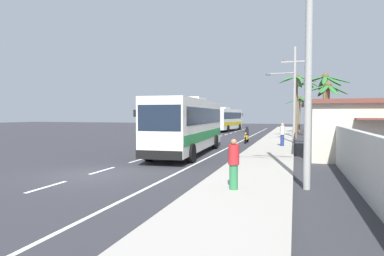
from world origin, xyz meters
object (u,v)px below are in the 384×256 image
Objects in this scene: coach_bus_far_lane at (226,119)px; pedestrian_midwalk at (234,163)px; palm_farthest at (300,104)px; palm_nearest at (306,94)px; palm_second at (328,100)px; palm_fourth at (296,94)px; coach_bus_foreground at (188,124)px; motorcycle_beside_bus at (247,136)px; utility_pole_mid at (293,92)px; utility_pole_nearest at (306,32)px; pedestrian_near_kerb at (282,134)px; palm_third at (325,94)px.

pedestrian_midwalk is (8.35, -38.93, -0.91)m from coach_bus_far_lane.
palm_nearest is at bearing -83.30° from palm_farthest.
palm_second is at bearing -63.15° from coach_bus_far_lane.
palm_second is 0.71× the size of palm_fourth.
motorcycle_beside_bus is (2.55, 9.21, -1.34)m from coach_bus_foreground.
utility_pole_mid is (1.73, 19.13, 3.52)m from pedestrian_midwalk.
pedestrian_midwalk is 26.47m from palm_fourth.
utility_pole_nearest is at bearing -75.75° from motorcycle_beside_bus.
utility_pole_mid reaches higher than pedestrian_midwalk.
palm_second is (8.91, 4.50, 1.62)m from coach_bus_foreground.
palm_fourth reaches higher than palm_farthest.
palm_fourth is at bearing 67.18° from pedestrian_near_kerb.
utility_pole_mid is at bearing -92.23° from palm_fourth.
coach_bus_far_lane is at bearing 128.92° from palm_fourth.
palm_nearest is at bearing 69.77° from coach_bus_foreground.
palm_fourth is at bearing 87.77° from utility_pole_mid.
pedestrian_midwalk is (-0.98, -15.59, -0.07)m from pedestrian_near_kerb.
coach_bus_far_lane is 5.69× the size of motorcycle_beside_bus.
pedestrian_midwalk is at bearing -105.90° from palm_second.
utility_pole_mid is 1.72× the size of palm_second.
palm_third reaches higher than pedestrian_near_kerb.
palm_nearest reaches higher than palm_second.
utility_pole_nearest is 1.74× the size of palm_third.
coach_bus_far_lane is 1.09× the size of utility_pole_nearest.
palm_fourth is (6.82, 16.26, 2.84)m from coach_bus_foreground.
palm_fourth is (-1.15, -5.36, -0.24)m from palm_nearest.
palm_third is at bearing -85.11° from palm_farthest.
coach_bus_foreground reaches higher than pedestrian_near_kerb.
coach_bus_foreground is 1.95× the size of palm_third.
utility_pole_mid is at bearing -63.02° from coach_bus_far_lane.
utility_pole_mid is at bearing 0.99° from motorcycle_beside_bus.
coach_bus_foreground is 1.36× the size of utility_pole_mid.
utility_pole_nearest reaches higher than palm_fourth.
motorcycle_beside_bus is at bearing -104.88° from palm_farthest.
utility_pole_nearest is 16.26m from palm_third.
palm_fourth reaches higher than motorcycle_beside_bus.
palm_second is at bearing -38.77° from pedestrian_near_kerb.
palm_nearest is at bearing 83.44° from utility_pole_mid.
motorcycle_beside_bus is 8.45m from palm_second.
pedestrian_near_kerb is 0.21× the size of utility_pole_mid.
coach_bus_foreground is 11.99m from palm_third.
palm_nearest reaches higher than pedestrian_near_kerb.
palm_nearest is at bearing -8.93° from pedestrian_midwalk.
coach_bus_far_lane is 20.82m from motorcycle_beside_bus.
coach_bus_far_lane is at bearing 116.85° from palm_second.
motorcycle_beside_bus is (6.08, -19.87, -1.28)m from coach_bus_far_lane.
palm_third reaches higher than coach_bus_far_lane.
palm_second is at bearing -19.13° from pedestrian_midwalk.
motorcycle_beside_bus is 18.86m from utility_pole_nearest.
palm_fourth is at bearing 104.07° from palm_third.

